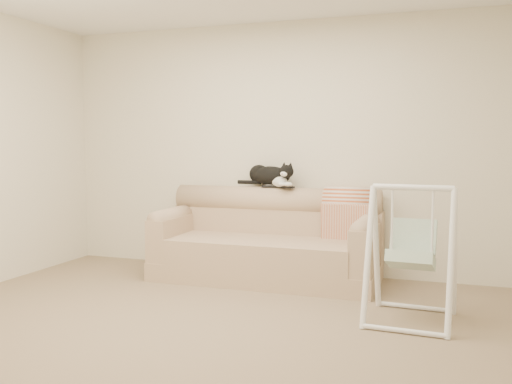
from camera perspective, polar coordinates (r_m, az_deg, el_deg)
ground_plane at (r=4.30m, az=-4.49°, el=-13.45°), size 5.00×5.00×0.00m
room_shell at (r=4.08m, az=-4.64°, el=7.32°), size 5.04×4.04×2.60m
sofa at (r=5.71m, az=1.20°, el=-5.18°), size 2.20×0.93×0.90m
remote_a at (r=5.88m, az=1.47°, el=0.60°), size 0.18×0.07×0.03m
remote_b at (r=5.79m, az=3.11°, el=0.50°), size 0.18×0.11×0.02m
tuxedo_cat at (r=5.90m, az=1.44°, el=1.67°), size 0.66×0.40×0.26m
throw_blanket at (r=5.70m, az=9.19°, el=-1.47°), size 0.47×0.38×0.58m
baby_swing at (r=4.49m, az=15.29°, el=-5.93°), size 0.68×0.72×1.05m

